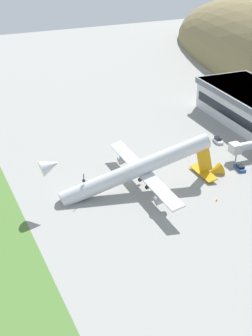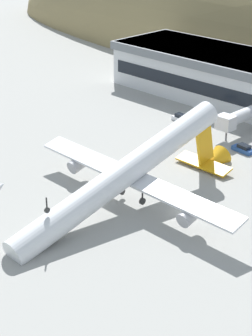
# 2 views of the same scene
# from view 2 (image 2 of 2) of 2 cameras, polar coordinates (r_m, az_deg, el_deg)

# --- Properties ---
(ground_plane) EXTENTS (395.66, 395.66, 0.00)m
(ground_plane) POSITION_cam_2_polar(r_m,az_deg,el_deg) (87.82, 6.05, -4.58)
(ground_plane) COLOR gray
(jetway_0) EXTENTS (3.38, 13.20, 5.43)m
(jetway_0) POSITION_cam_2_polar(r_m,az_deg,el_deg) (116.98, 11.36, 5.08)
(jetway_0) COLOR silver
(jetway_0) RESTS_ON ground_plane
(cargo_airplane) EXTENTS (41.01, 52.30, 16.08)m
(cargo_airplane) POSITION_cam_2_polar(r_m,az_deg,el_deg) (87.12, 0.16, -0.64)
(cargo_airplane) COLOR silver
(service_car_0) EXTENTS (4.51, 2.25, 1.50)m
(service_car_0) POSITION_cam_2_polar(r_m,az_deg,el_deg) (110.54, 11.83, 1.93)
(service_car_0) COLOR #264C99
(service_car_0) RESTS_ON ground_plane
(service_car_1) EXTENTS (4.62, 2.17, 1.62)m
(service_car_1) POSITION_cam_2_polar(r_m,az_deg,el_deg) (124.16, 5.63, 5.04)
(service_car_1) COLOR silver
(service_car_1) RESTS_ON ground_plane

